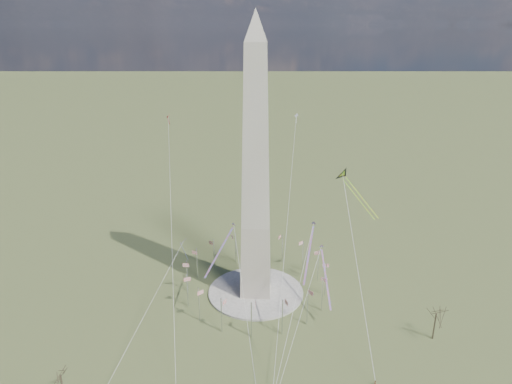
# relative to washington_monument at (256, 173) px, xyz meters

# --- Properties ---
(ground) EXTENTS (2000.00, 2000.00, 0.00)m
(ground) POSITION_rel_washington_monument_xyz_m (0.00, 0.00, -47.95)
(ground) COLOR #4B5229
(ground) RESTS_ON ground
(plaza) EXTENTS (36.00, 36.00, 0.80)m
(plaza) POSITION_rel_washington_monument_xyz_m (0.00, 0.00, -47.55)
(plaza) COLOR beige
(plaza) RESTS_ON ground
(washington_monument) EXTENTS (15.56, 15.56, 100.00)m
(washington_monument) POSITION_rel_washington_monument_xyz_m (0.00, 0.00, 0.00)
(washington_monument) COLOR #C0B4A1
(washington_monument) RESTS_ON plaza
(flagpole_ring) EXTENTS (54.40, 54.40, 13.00)m
(flagpole_ring) POSITION_rel_washington_monument_xyz_m (-0.00, -0.00, -40.68)
(flagpole_ring) COLOR silver
(flagpole_ring) RESTS_ON ground
(tree_near) EXTENTS (8.26, 8.26, 14.45)m
(tree_near) POSITION_rel_washington_monument_xyz_m (58.80, -23.86, -37.65)
(tree_near) COLOR #443B29
(tree_near) RESTS_ON ground
(tree_far) EXTENTS (6.09, 6.09, 10.66)m
(tree_far) POSITION_rel_washington_monument_xyz_m (-49.90, -54.02, -40.37)
(tree_far) COLOR #443B29
(tree_far) RESTS_ON ground
(person_east) EXTENTS (0.73, 0.65, 1.67)m
(person_east) POSITION_rel_washington_monument_xyz_m (36.23, -45.50, -47.12)
(person_east) COLOR gray
(person_east) RESTS_ON ground
(kite_delta_black) EXTENTS (15.33, 16.45, 15.09)m
(kite_delta_black) POSITION_rel_washington_monument_xyz_m (31.71, 8.15, -3.72)
(kite_delta_black) COLOR black
(kite_delta_black) RESTS_ON ground
(kite_diamond_purple) EXTENTS (2.43, 3.34, 9.76)m
(kite_diamond_purple) POSITION_rel_washington_monument_xyz_m (-27.61, 4.15, -30.00)
(kite_diamond_purple) COLOR #411A76
(kite_diamond_purple) RESTS_ON ground
(kite_streamer_left) EXTENTS (5.07, 19.71, 13.65)m
(kite_streamer_left) POSITION_rel_washington_monument_xyz_m (18.74, -13.46, -20.33)
(kite_streamer_left) COLOR red
(kite_streamer_left) RESTS_ON ground
(kite_streamer_mid) EXTENTS (9.34, 17.36, 12.90)m
(kite_streamer_mid) POSITION_rel_washington_monument_xyz_m (-10.54, -9.83, -22.53)
(kite_streamer_mid) COLOR red
(kite_streamer_mid) RESTS_ON ground
(kite_streamer_right) EXTENTS (3.42, 20.92, 14.37)m
(kite_streamer_right) POSITION_rel_washington_monument_xyz_m (24.74, -6.02, -33.13)
(kite_streamer_right) COLOR red
(kite_streamer_right) RESTS_ON ground
(kite_small_red) EXTENTS (1.17, 1.95, 4.54)m
(kite_small_red) POSITION_rel_washington_monument_xyz_m (-39.27, 40.15, 11.17)
(kite_small_red) COLOR red
(kite_small_red) RESTS_ON ground
(kite_small_white) EXTENTS (1.57, 1.39, 4.22)m
(kite_small_white) POSITION_rel_washington_monument_xyz_m (14.86, 43.29, 11.43)
(kite_small_white) COLOR white
(kite_small_white) RESTS_ON ground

